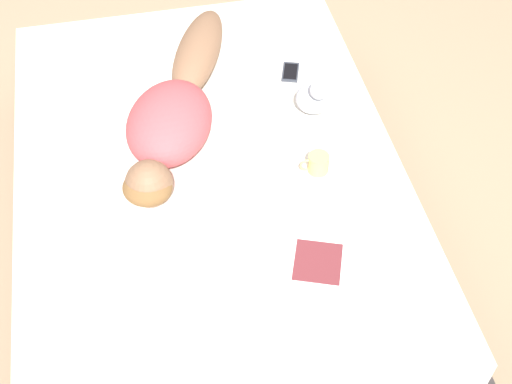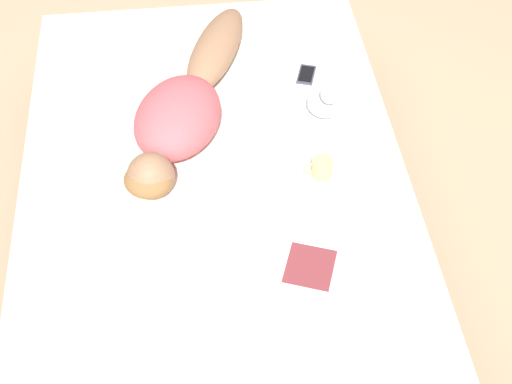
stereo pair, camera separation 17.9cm
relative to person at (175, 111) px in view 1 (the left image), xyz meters
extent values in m
plane|color=#9E8466|center=(-0.10, 0.24, -0.62)|extent=(12.00, 12.00, 0.00)
cube|color=#383333|center=(-0.10, 0.24, -0.43)|extent=(1.68, 2.34, 0.37)
cube|color=silver|center=(-0.10, 0.24, -0.17)|extent=(1.62, 2.28, 0.14)
ellipsoid|color=brown|center=(-0.17, -0.42, -0.03)|extent=(0.43, 0.68, 0.15)
ellipsoid|color=#B2474C|center=(0.03, 0.08, 0.01)|extent=(0.52, 0.59, 0.23)
ellipsoid|color=brown|center=(0.17, 0.42, 0.00)|extent=(0.25, 0.25, 0.11)
sphere|color=brown|center=(0.16, 0.40, 0.00)|extent=(0.20, 0.20, 0.20)
cube|color=white|center=(-0.68, 0.94, -0.10)|extent=(0.35, 0.35, 0.01)
cube|color=white|center=(-0.42, 0.85, -0.10)|extent=(0.35, 0.35, 0.01)
cube|color=maroon|center=(-0.42, 0.85, -0.09)|extent=(0.23, 0.24, 0.00)
cylinder|color=tan|center=(-0.55, 0.38, -0.06)|extent=(0.09, 0.09, 0.08)
cylinder|color=black|center=(-0.55, 0.38, -0.02)|extent=(0.08, 0.08, 0.01)
torus|color=tan|center=(-0.50, 0.38, -0.06)|extent=(0.06, 0.01, 0.06)
cube|color=#333842|center=(-0.59, -0.26, -0.10)|extent=(0.12, 0.16, 0.01)
cube|color=black|center=(-0.59, -0.26, -0.09)|extent=(0.10, 0.13, 0.00)
ellipsoid|color=#B2BCCC|center=(-0.63, 0.01, -0.03)|extent=(0.17, 0.15, 0.15)
sphere|color=#B2BCCC|center=(-0.63, 0.07, 0.07)|extent=(0.09, 0.09, 0.09)
camera|label=1|loc=(0.13, 2.33, 2.12)|focal=50.00mm
camera|label=2|loc=(-0.05, 2.36, 2.12)|focal=50.00mm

